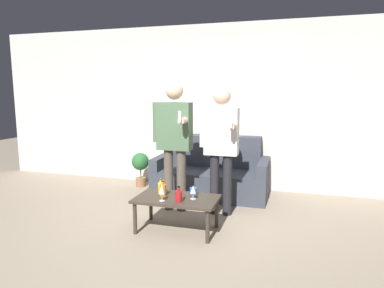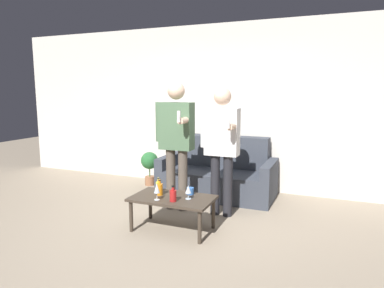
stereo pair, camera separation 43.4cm
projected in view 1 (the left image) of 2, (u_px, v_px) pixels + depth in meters
name	position (u px, v px, depth m)	size (l,w,h in m)	color
ground_plane	(159.00, 239.00, 3.78)	(16.00, 16.00, 0.00)	gray
wall_back	(209.00, 107.00, 5.75)	(8.00, 0.06, 2.70)	silver
couch	(212.00, 174.00, 5.40)	(1.75, 0.86, 0.91)	#383D47
coffee_table	(177.00, 201.00, 3.95)	(0.95, 0.55, 0.40)	#3D3328
bottle_orange	(163.00, 190.00, 4.00)	(0.07, 0.07, 0.19)	orange
bottle_green	(161.00, 187.00, 4.11)	(0.06, 0.06, 0.18)	yellow
bottle_dark	(179.00, 196.00, 3.79)	(0.08, 0.08, 0.18)	#B21E1E
wine_glass_near	(162.00, 190.00, 3.81)	(0.07, 0.07, 0.19)	silver
wine_glass_far	(193.00, 190.00, 3.88)	(0.07, 0.07, 0.16)	silver
cup_on_table	(193.00, 191.00, 4.07)	(0.09, 0.09, 0.08)	#3366B2
person_standing_left	(174.00, 136.00, 4.56)	(0.53, 0.45, 1.74)	brown
person_standing_right	(221.00, 141.00, 4.40)	(0.50, 0.43, 1.66)	#232328
potted_plant	(140.00, 164.00, 5.82)	(0.30, 0.30, 0.58)	#936042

